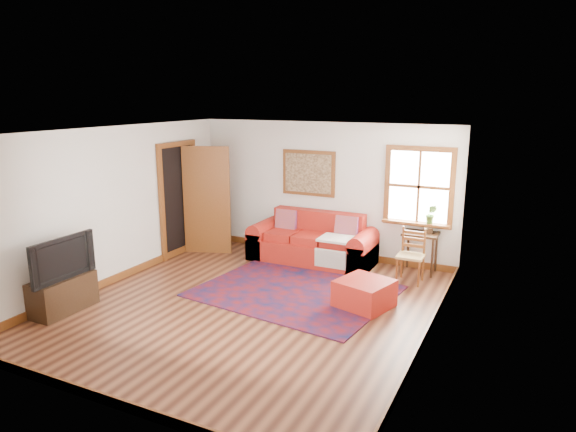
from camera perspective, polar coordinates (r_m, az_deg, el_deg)
The scene contains 13 objects.
ground at distance 7.55m, azimuth -4.15°, elevation -9.92°, with size 5.50×5.50×0.00m, color #3F1C11.
room_envelope at distance 7.07m, azimuth -4.31°, elevation 2.51°, with size 5.04×5.54×2.52m.
window at distance 9.01m, azimuth 14.46°, elevation 2.28°, with size 1.18×0.20×1.38m.
doorway at distance 9.83m, azimuth -10.20°, elevation 1.94°, with size 0.89×1.08×2.14m.
framed_artwork at distance 9.60m, azimuth 2.28°, elevation 4.78°, with size 1.05×0.07×0.85m.
persian_rug at distance 8.03m, azimuth 0.80°, elevation -8.32°, with size 2.83×2.26×0.02m, color #620E11.
red_leather_sofa at distance 9.40m, azimuth 2.81°, elevation -3.26°, with size 2.26×0.93×0.88m.
red_ottoman at distance 7.51m, azimuth 8.48°, elevation -8.52°, with size 0.69×0.69×0.40m, color #AB1F16.
side_table at distance 8.99m, azimuth 14.51°, elevation -2.56°, with size 0.59×0.44×0.70m.
ladder_back_chair at distance 8.55m, azimuth 13.56°, elevation -4.05°, with size 0.41×0.39×0.88m.
media_cabinet at distance 7.93m, azimuth -23.72°, elevation -7.94°, with size 0.41×0.91×0.50m, color #321E10.
television at distance 7.72m, azimuth -24.20°, elevation -4.24°, with size 1.04×0.14×0.60m, color black.
candle_hurricane at distance 8.04m, azimuth -21.50°, elevation -4.93°, with size 0.12×0.12×0.18m.
Camera 1 is at (3.51, -5.98, 2.97)m, focal length 32.00 mm.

